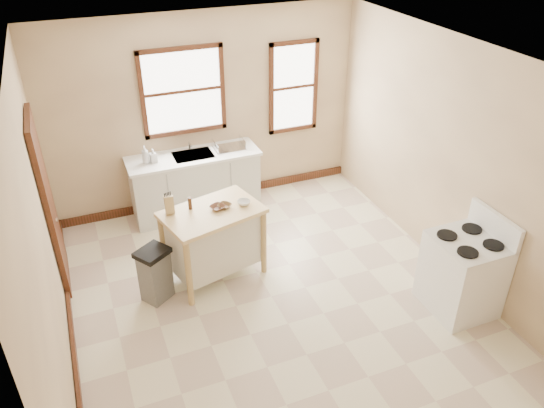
{
  "coord_description": "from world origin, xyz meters",
  "views": [
    {
      "loc": [
        -1.79,
        -4.44,
        4.15
      ],
      "look_at": [
        0.17,
        0.4,
        1.01
      ],
      "focal_mm": 35.0,
      "sensor_mm": 36.0,
      "label": 1
    }
  ],
  "objects_px": {
    "knife_block": "(169,205)",
    "soap_bottle_b": "(153,156)",
    "pepper_grinder": "(190,203)",
    "bowl_c": "(244,203)",
    "trash_bin": "(155,274)",
    "soap_bottle_a": "(145,155)",
    "gas_stove": "(464,265)",
    "bowl_a": "(218,207)",
    "dish_rack": "(229,145)",
    "kitchen_island": "(214,243)",
    "bowl_b": "(225,206)"
  },
  "relations": [
    {
      "from": "knife_block",
      "to": "soap_bottle_b",
      "type": "bearing_deg",
      "value": 89.43
    },
    {
      "from": "pepper_grinder",
      "to": "bowl_c",
      "type": "bearing_deg",
      "value": -12.85
    },
    {
      "from": "trash_bin",
      "to": "knife_block",
      "type": "bearing_deg",
      "value": 11.5
    },
    {
      "from": "pepper_grinder",
      "to": "bowl_c",
      "type": "xyz_separation_m",
      "value": [
        0.61,
        -0.14,
        -0.05
      ]
    },
    {
      "from": "soap_bottle_a",
      "to": "gas_stove",
      "type": "distance_m",
      "value": 4.26
    },
    {
      "from": "soap_bottle_b",
      "to": "bowl_a",
      "type": "height_order",
      "value": "soap_bottle_b"
    },
    {
      "from": "soap_bottle_a",
      "to": "pepper_grinder",
      "type": "relative_size",
      "value": 1.67
    },
    {
      "from": "dish_rack",
      "to": "knife_block",
      "type": "relative_size",
      "value": 2.18
    },
    {
      "from": "soap_bottle_b",
      "to": "knife_block",
      "type": "bearing_deg",
      "value": -101.46
    },
    {
      "from": "soap_bottle_a",
      "to": "kitchen_island",
      "type": "relative_size",
      "value": 0.22
    },
    {
      "from": "dish_rack",
      "to": "trash_bin",
      "type": "xyz_separation_m",
      "value": [
        -1.47,
        -1.72,
        -0.64
      ]
    },
    {
      "from": "gas_stove",
      "to": "bowl_b",
      "type": "bearing_deg",
      "value": 144.04
    },
    {
      "from": "bowl_b",
      "to": "soap_bottle_a",
      "type": "bearing_deg",
      "value": 112.79
    },
    {
      "from": "dish_rack",
      "to": "bowl_b",
      "type": "bearing_deg",
      "value": -129.09
    },
    {
      "from": "kitchen_island",
      "to": "pepper_grinder",
      "type": "distance_m",
      "value": 0.59
    },
    {
      "from": "gas_stove",
      "to": "soap_bottle_b",
      "type": "bearing_deg",
      "value": 131.52
    },
    {
      "from": "pepper_grinder",
      "to": "soap_bottle_a",
      "type": "bearing_deg",
      "value": 100.25
    },
    {
      "from": "soap_bottle_a",
      "to": "soap_bottle_b",
      "type": "bearing_deg",
      "value": 6.57
    },
    {
      "from": "knife_block",
      "to": "gas_stove",
      "type": "bearing_deg",
      "value": -28.28
    },
    {
      "from": "soap_bottle_b",
      "to": "dish_rack",
      "type": "height_order",
      "value": "soap_bottle_b"
    },
    {
      "from": "soap_bottle_b",
      "to": "trash_bin",
      "type": "bearing_deg",
      "value": -110.8
    },
    {
      "from": "knife_block",
      "to": "bowl_a",
      "type": "height_order",
      "value": "knife_block"
    },
    {
      "from": "dish_rack",
      "to": "bowl_a",
      "type": "distance_m",
      "value": 1.67
    },
    {
      "from": "dish_rack",
      "to": "bowl_c",
      "type": "bearing_deg",
      "value": -121.01
    },
    {
      "from": "kitchen_island",
      "to": "gas_stove",
      "type": "distance_m",
      "value": 2.87
    },
    {
      "from": "soap_bottle_b",
      "to": "bowl_a",
      "type": "relative_size",
      "value": 1.14
    },
    {
      "from": "trash_bin",
      "to": "dish_rack",
      "type": "bearing_deg",
      "value": 15.69
    },
    {
      "from": "soap_bottle_b",
      "to": "trash_bin",
      "type": "height_order",
      "value": "soap_bottle_b"
    },
    {
      "from": "bowl_a",
      "to": "trash_bin",
      "type": "relative_size",
      "value": 0.25
    },
    {
      "from": "bowl_c",
      "to": "kitchen_island",
      "type": "bearing_deg",
      "value": 179.23
    },
    {
      "from": "kitchen_island",
      "to": "bowl_c",
      "type": "height_order",
      "value": "bowl_c"
    },
    {
      "from": "soap_bottle_a",
      "to": "bowl_b",
      "type": "distance_m",
      "value": 1.64
    },
    {
      "from": "bowl_b",
      "to": "gas_stove",
      "type": "bearing_deg",
      "value": -35.96
    },
    {
      "from": "pepper_grinder",
      "to": "dish_rack",
      "type": "bearing_deg",
      "value": 56.64
    },
    {
      "from": "knife_block",
      "to": "bowl_c",
      "type": "distance_m",
      "value": 0.86
    },
    {
      "from": "bowl_a",
      "to": "bowl_c",
      "type": "xyz_separation_m",
      "value": [
        0.32,
        -0.02,
        0.0
      ]
    },
    {
      "from": "soap_bottle_b",
      "to": "kitchen_island",
      "type": "height_order",
      "value": "soap_bottle_b"
    },
    {
      "from": "dish_rack",
      "to": "knife_block",
      "type": "height_order",
      "value": "knife_block"
    },
    {
      "from": "soap_bottle_a",
      "to": "gas_stove",
      "type": "xyz_separation_m",
      "value": [
        2.86,
        -3.13,
        -0.46
      ]
    },
    {
      "from": "soap_bottle_a",
      "to": "kitchen_island",
      "type": "height_order",
      "value": "soap_bottle_a"
    },
    {
      "from": "soap_bottle_a",
      "to": "dish_rack",
      "type": "relative_size",
      "value": 0.57
    },
    {
      "from": "dish_rack",
      "to": "kitchen_island",
      "type": "height_order",
      "value": "dish_rack"
    },
    {
      "from": "bowl_c",
      "to": "soap_bottle_b",
      "type": "bearing_deg",
      "value": 116.47
    },
    {
      "from": "kitchen_island",
      "to": "pepper_grinder",
      "type": "height_order",
      "value": "pepper_grinder"
    },
    {
      "from": "trash_bin",
      "to": "soap_bottle_a",
      "type": "bearing_deg",
      "value": 46.78
    },
    {
      "from": "soap_bottle_a",
      "to": "trash_bin",
      "type": "relative_size",
      "value": 0.37
    },
    {
      "from": "dish_rack",
      "to": "soap_bottle_b",
      "type": "bearing_deg",
      "value": 162.51
    },
    {
      "from": "pepper_grinder",
      "to": "trash_bin",
      "type": "relative_size",
      "value": 0.22
    },
    {
      "from": "bowl_b",
      "to": "pepper_grinder",
      "type": "bearing_deg",
      "value": 163.81
    },
    {
      "from": "soap_bottle_a",
      "to": "trash_bin",
      "type": "distance_m",
      "value": 1.86
    }
  ]
}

